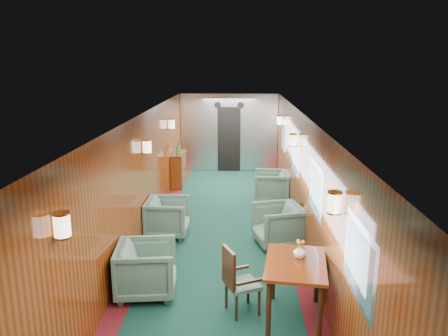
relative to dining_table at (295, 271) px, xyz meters
name	(u,v)px	position (x,y,z in m)	size (l,w,h in m)	color
room	(221,162)	(-1.06, 2.21, 0.94)	(12.00, 12.10, 2.40)	#0D3027
bulkhead	(229,133)	(-1.06, 8.12, 0.49)	(2.98, 0.17, 2.39)	silver
windows_right	(304,169)	(0.42, 2.46, 0.76)	(0.02, 8.60, 0.80)	silver
wall_sconces	(222,147)	(-1.06, 2.78, 1.10)	(2.97, 7.97, 0.25)	#FFECC6
dining_table	(295,271)	(0.00, 0.00, 0.00)	(0.91, 1.19, 0.83)	#662A0D
side_chair	(236,278)	(-0.77, 0.11, -0.17)	(0.56, 0.57, 0.96)	#1A3E35
credenza	(179,169)	(-2.40, 6.35, -0.22)	(0.32, 1.03, 1.20)	#662A0D
flower_vase	(300,251)	(0.06, 0.13, 0.22)	(0.17, 0.17, 0.17)	white
armchair_left_near	(147,269)	(-2.09, 0.58, -0.30)	(0.83, 0.86, 0.78)	#1A3E35
armchair_left_far	(168,217)	(-2.13, 2.82, -0.32)	(0.80, 0.82, 0.75)	#1A3E35
armchair_right_near	(278,225)	(-0.01, 2.42, -0.31)	(0.82, 0.85, 0.77)	#1A3E35
armchair_right_far	(271,187)	(0.04, 4.98, -0.31)	(0.82, 0.85, 0.77)	#1A3E35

